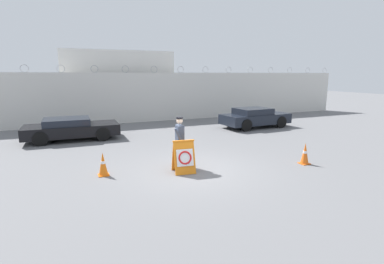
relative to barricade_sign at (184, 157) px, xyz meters
The scene contains 9 objects.
ground_plane 0.67m from the barricade_sign, 22.27° to the left, with size 90.00×90.00×0.00m, color slate.
perimeter_wall 11.36m from the barricade_sign, 88.19° to the left, with size 36.00×0.30×3.81m.
building_block 15.68m from the barricade_sign, 88.98° to the left, with size 7.89×6.03×4.90m.
barricade_sign is the anchor object (origin of this frame).
security_guard 0.84m from the barricade_sign, 80.22° to the left, with size 0.42×0.63×1.78m.
traffic_cone_near 4.52m from the barricade_sign, 10.85° to the right, with size 0.34×0.34×0.78m.
traffic_cone_mid 2.64m from the barricade_sign, 163.57° to the left, with size 0.34×0.34×0.77m.
parked_car_front_coupe 7.72m from the barricade_sign, 115.29° to the left, with size 4.51×2.07×1.10m.
parked_car_far_side 9.62m from the barricade_sign, 41.20° to the left, with size 4.32×2.11×1.21m.
Camera 1 is at (-3.91, -9.10, 3.24)m, focal length 28.00 mm.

